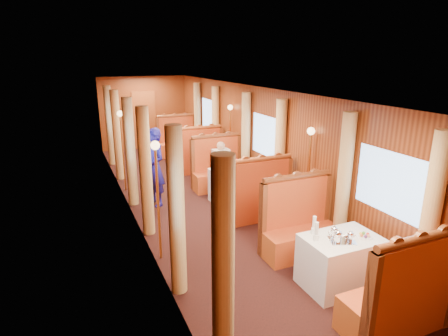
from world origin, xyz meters
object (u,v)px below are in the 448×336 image
fruit_plate (365,236)px  steward (154,167)px  teapot_left (338,238)px  teapot_back (334,233)px  passenger (221,161)px  banquette_far_fwd (198,157)px  table_far (187,151)px  rose_vase_far (188,133)px  banquette_near_fwd (399,300)px  table_mid (235,186)px  tea_tray (342,241)px  teapot_right (350,238)px  banquette_far_aft (178,143)px  rose_vase_mid (236,162)px  banquette_near_aft (299,229)px  banquette_mid_fwd (257,199)px  banquette_mid_aft (218,171)px  table_near (340,262)px

fruit_plate → steward: bearing=115.4°
teapot_left → teapot_back: size_ratio=1.12×
passenger → banquette_far_fwd: bearing=90.0°
table_far → teapot_left: (-0.17, -7.10, 0.45)m
table_far → rose_vase_far: (0.03, -0.01, 0.55)m
banquette_near_fwd → fruit_plate: banquette_near_fwd is taller
banquette_near_fwd → table_mid: 4.51m
tea_tray → steward: 4.43m
table_mid → teapot_right: bearing=-89.8°
banquette_far_aft → fruit_plate: 8.13m
banquette_far_aft → passenger: banquette_far_aft is taller
banquette_far_fwd → teapot_left: (-0.17, -6.08, 0.40)m
rose_vase_far → banquette_far_aft: bearing=91.9°
teapot_right → banquette_far_aft: bearing=100.5°
table_far → teapot_right: bearing=-89.9°
rose_vase_mid → rose_vase_far: bearing=89.6°
banquette_near_aft → tea_tray: size_ratio=3.94×
tea_tray → teapot_right: size_ratio=2.41×
fruit_plate → teapot_right: bearing=-174.7°
teapot_back → banquette_near_aft: bearing=97.8°
rose_vase_mid → rose_vase_far: same height
banquette_mid_fwd → steward: 2.33m
banquette_far_fwd → passenger: 1.70m
table_far → rose_vase_mid: rose_vase_mid is taller
table_mid → teapot_right: teapot_right is taller
teapot_left → table_mid: bearing=102.6°
banquette_near_aft → passenger: 3.31m
banquette_near_fwd → rose_vase_mid: banquette_near_fwd is taller
banquette_mid_fwd → teapot_left: size_ratio=7.55×
banquette_mid_aft → rose_vase_mid: bearing=-89.5°
table_near → table_mid: same height
teapot_right → teapot_back: teapot_back is taller
banquette_mid_aft → banquette_far_aft: same height
teapot_left → teapot_right: 0.19m
rose_vase_mid → steward: steward is taller
table_mid → teapot_back: 3.48m
table_far → banquette_far_aft: bearing=90.0°
banquette_mid_aft → passenger: banquette_mid_aft is taller
banquette_far_fwd → teapot_left: bearing=-91.6°
banquette_near_fwd → teapot_right: size_ratio=9.48×
banquette_mid_fwd → rose_vase_mid: size_ratio=3.72×
table_mid → banquette_mid_fwd: 1.02m
table_near → teapot_left: bearing=-150.8°
banquette_mid_aft → banquette_far_aft: size_ratio=1.00×
banquette_mid_fwd → tea_tray: banquette_mid_fwd is taller
banquette_near_aft → table_far: (0.00, 5.99, -0.05)m
banquette_near_fwd → banquette_near_aft: bearing=90.0°
passenger → banquette_far_aft: bearing=90.0°
banquette_near_fwd → banquette_mid_aft: same height
teapot_left → rose_vase_mid: bearing=102.5°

